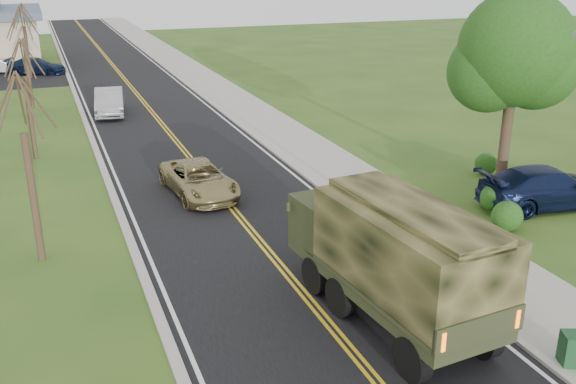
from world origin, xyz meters
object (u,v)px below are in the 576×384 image
suv_champagne (199,179)px  pickup_navy (547,187)px  military_truck (393,252)px  utility_box_near (574,349)px  sedan_silver (109,102)px

suv_champagne → pickup_navy: pickup_navy is taller
military_truck → utility_box_near: military_truck is taller
sedan_silver → military_truck: bearing=-74.4°
suv_champagne → utility_box_near: size_ratio=5.99×
military_truck → sedan_silver: 27.87m
suv_champagne → utility_box_near: bearing=-76.0°
suv_champagne → utility_box_near: suv_champagne is taller
sedan_silver → utility_box_near: (7.11, -30.96, -0.29)m
military_truck → pickup_navy: military_truck is taller
suv_champagne → pickup_navy: size_ratio=0.87×
pickup_navy → military_truck: bearing=123.5°
suv_champagne → sedan_silver: (-1.71, 16.17, 0.12)m
sedan_silver → utility_box_near: size_ratio=5.99×
suv_champagne → sedan_silver: bearing=90.0°
suv_champagne → utility_box_near: (5.40, -14.79, -0.17)m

